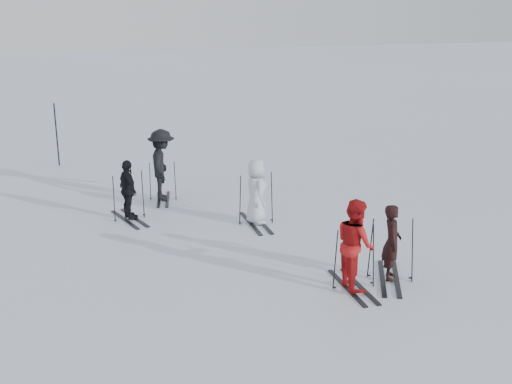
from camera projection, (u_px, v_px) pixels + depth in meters
ground at (269, 246)px, 14.49m from camera, size 120.00×120.00×0.00m
skier_near_dark at (392, 243)px, 12.58m from camera, size 0.57×0.66×1.53m
skier_red at (355, 245)px, 12.17m from camera, size 0.68×0.87×1.76m
skier_grey at (256, 193)px, 15.75m from camera, size 0.52×0.79×1.61m
skier_uphill_left at (128, 191)px, 16.06m from camera, size 0.61×0.96×1.51m
skier_uphill_far at (162, 166)px, 17.59m from camera, size 0.96×1.38×1.96m
skis_near_dark at (391, 248)px, 12.61m from camera, size 2.05×1.64×1.32m
skis_red at (355, 257)px, 12.24m from camera, size 1.78×0.97×1.29m
skis_grey at (256, 198)px, 15.79m from camera, size 1.83×0.98×1.33m
skis_uphill_left at (129, 196)px, 16.10m from camera, size 1.92×1.37×1.26m
skis_uphill_far at (163, 180)px, 17.71m from camera, size 1.66×1.10×1.12m
piste_marker at (57, 135)px, 21.29m from camera, size 0.05×0.05×2.09m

